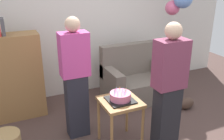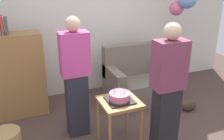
% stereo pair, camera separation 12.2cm
% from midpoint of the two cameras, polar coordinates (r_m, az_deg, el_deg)
% --- Properties ---
extents(wall_back, '(6.00, 0.10, 2.70)m').
position_cam_midpoint_polar(wall_back, '(4.57, -4.50, 11.48)').
color(wall_back, silver).
rests_on(wall_back, ground_plane).
extents(couch, '(1.10, 0.70, 0.96)m').
position_cam_midpoint_polar(couch, '(4.44, 6.56, -2.49)').
color(couch, '#6B6056').
rests_on(couch, ground_plane).
extents(bookshelf, '(0.80, 0.36, 1.59)m').
position_cam_midpoint_polar(bookshelf, '(4.05, -19.91, -0.88)').
color(bookshelf, olive).
rests_on(bookshelf, ground_plane).
extents(side_table, '(0.48, 0.48, 0.63)m').
position_cam_midpoint_polar(side_table, '(3.18, 2.81, -8.52)').
color(side_table, olive).
rests_on(side_table, ground_plane).
extents(birthday_cake, '(0.32, 0.32, 0.17)m').
position_cam_midpoint_polar(birthday_cake, '(3.11, 2.86, -6.13)').
color(birthday_cake, black).
rests_on(birthday_cake, side_table).
extents(person_blowing_candles, '(0.36, 0.22, 1.63)m').
position_cam_midpoint_polar(person_blowing_candles, '(3.29, -7.16, -1.84)').
color(person_blowing_candles, '#23232D').
rests_on(person_blowing_candles, ground_plane).
extents(person_holding_cake, '(0.36, 0.22, 1.63)m').
position_cam_midpoint_polar(person_holding_cake, '(2.98, 13.57, -4.84)').
color(person_holding_cake, black).
rests_on(person_holding_cake, ground_plane).
extents(handbag, '(0.28, 0.14, 0.20)m').
position_cam_midpoint_polar(handbag, '(4.34, 17.78, -7.55)').
color(handbag, '#473328').
rests_on(handbag, ground_plane).
extents(balloon_bunch, '(0.36, 0.46, 1.86)m').
position_cam_midpoint_polar(balloon_bunch, '(4.60, 16.61, 14.42)').
color(balloon_bunch, silver).
rests_on(balloon_bunch, ground_plane).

